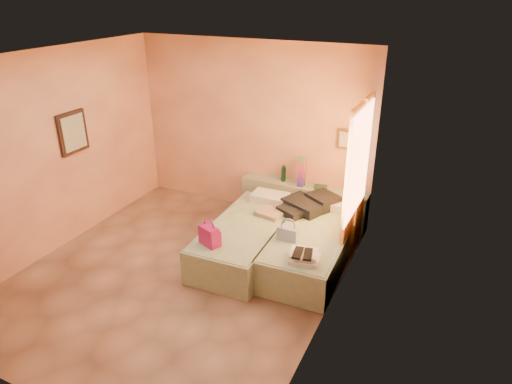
# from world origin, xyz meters

# --- Properties ---
(ground) EXTENTS (4.50, 4.50, 0.00)m
(ground) POSITION_xyz_m (0.00, 0.00, 0.00)
(ground) COLOR tan
(ground) RESTS_ON ground
(room_walls) EXTENTS (4.02, 4.51, 2.81)m
(room_walls) POSITION_xyz_m (0.21, 0.57, 1.79)
(room_walls) COLOR #FDB987
(room_walls) RESTS_ON ground
(headboard_ledge) EXTENTS (2.05, 0.30, 0.65)m
(headboard_ledge) POSITION_xyz_m (0.98, 2.10, 0.33)
(headboard_ledge) COLOR #98A083
(headboard_ledge) RESTS_ON ground
(bed_left) EXTENTS (0.96, 2.03, 0.50)m
(bed_left) POSITION_xyz_m (0.60, 0.83, 0.25)
(bed_left) COLOR #9EB994
(bed_left) RESTS_ON ground
(bed_right) EXTENTS (0.96, 2.03, 0.50)m
(bed_right) POSITION_xyz_m (1.50, 1.01, 0.25)
(bed_right) COLOR #9EB994
(bed_right) RESTS_ON ground
(water_bottle) EXTENTS (0.09, 0.09, 0.26)m
(water_bottle) POSITION_xyz_m (0.62, 2.11, 0.78)
(water_bottle) COLOR #133621
(water_bottle) RESTS_ON headboard_ledge
(rainbow_box) EXTENTS (0.10, 0.10, 0.47)m
(rainbow_box) POSITION_xyz_m (0.94, 2.05, 0.88)
(rainbow_box) COLOR #B11568
(rainbow_box) RESTS_ON headboard_ledge
(small_dish) EXTENTS (0.14, 0.14, 0.03)m
(small_dish) POSITION_xyz_m (0.60, 2.18, 0.66)
(small_dish) COLOR #539977
(small_dish) RESTS_ON headboard_ledge
(green_book) EXTENTS (0.23, 0.18, 0.03)m
(green_book) POSITION_xyz_m (1.25, 2.10, 0.67)
(green_book) COLOR #23422F
(green_book) RESTS_ON headboard_ledge
(flower_vase) EXTENTS (0.25, 0.25, 0.25)m
(flower_vase) POSITION_xyz_m (1.77, 2.06, 0.78)
(flower_vase) COLOR white
(flower_vase) RESTS_ON headboard_ledge
(magenta_handbag) EXTENTS (0.32, 0.25, 0.26)m
(magenta_handbag) POSITION_xyz_m (0.41, 0.13, 0.63)
(magenta_handbag) COLOR #B11568
(magenta_handbag) RESTS_ON bed_left
(khaki_garment) EXTENTS (0.42, 0.36, 0.06)m
(khaki_garment) POSITION_xyz_m (0.79, 1.20, 0.53)
(khaki_garment) COLOR #9D8465
(khaki_garment) RESTS_ON bed_left
(clothes_pile) EXTENTS (0.85, 0.85, 0.19)m
(clothes_pile) POSITION_xyz_m (1.23, 1.57, 0.60)
(clothes_pile) COLOR black
(clothes_pile) RESTS_ON bed_right
(blue_handbag) EXTENTS (0.27, 0.12, 0.17)m
(blue_handbag) POSITION_xyz_m (1.27, 0.67, 0.59)
(blue_handbag) COLOR #3A4C8B
(blue_handbag) RESTS_ON bed_right
(towel_stack) EXTENTS (0.40, 0.35, 0.10)m
(towel_stack) POSITION_xyz_m (1.64, 0.30, 0.55)
(towel_stack) COLOR white
(towel_stack) RESTS_ON bed_right
(sandal_pair) EXTENTS (0.23, 0.29, 0.03)m
(sandal_pair) POSITION_xyz_m (1.63, 0.25, 0.61)
(sandal_pair) COLOR black
(sandal_pair) RESTS_ON towel_stack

